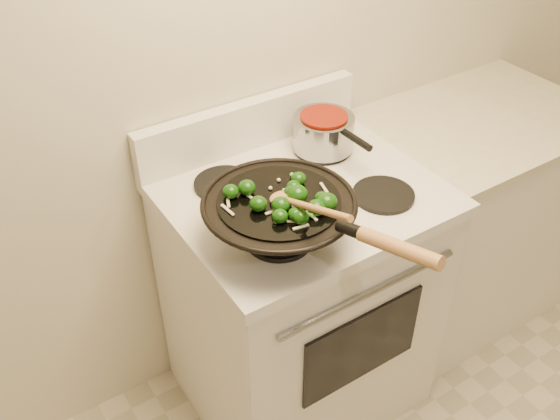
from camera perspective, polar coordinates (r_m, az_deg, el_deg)
stove at (r=2.13m, az=1.78°, el=-8.05°), size 0.78×0.67×1.08m
counter_unit at (r=2.58m, az=16.23°, el=-0.68°), size 0.86×0.62×0.91m
wok at (r=1.60m, az=0.05°, el=-0.70°), size 0.40×0.66×0.21m
stirfry at (r=1.54m, az=0.89°, el=0.96°), size 0.27×0.23×0.05m
wooden_spoon at (r=1.49m, az=1.84°, el=0.59°), size 0.07×0.30×0.13m
saucepan at (r=1.98m, az=4.02°, el=7.15°), size 0.19×0.31×0.11m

